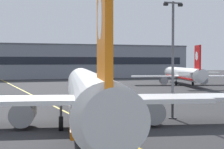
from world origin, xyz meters
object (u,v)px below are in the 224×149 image
(airliner_foreground, at_px, (88,92))
(safety_cone_by_nose_gear, at_px, (70,104))
(airliner_background, at_px, (183,74))
(apron_lamp_post, at_px, (173,58))

(airliner_foreground, distance_m, safety_cone_by_nose_gear, 16.80)
(airliner_background, bearing_deg, apron_lamp_post, -121.23)
(airliner_foreground, bearing_deg, airliner_background, 51.88)
(airliner_foreground, xyz_separation_m, safety_cone_by_nose_gear, (1.69, 16.42, -3.11))
(airliner_foreground, relative_size, airliner_background, 1.16)
(airliner_foreground, height_order, safety_cone_by_nose_gear, airliner_foreground)
(apron_lamp_post, bearing_deg, safety_cone_by_nose_gear, 119.60)
(airliner_foreground, height_order, airliner_background, airliner_foreground)
(airliner_foreground, xyz_separation_m, apron_lamp_post, (10.16, 1.52, 3.44))
(airliner_foreground, bearing_deg, apron_lamp_post, 8.52)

